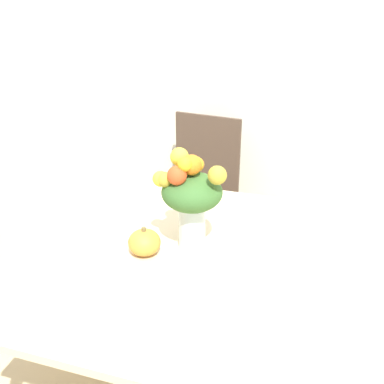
# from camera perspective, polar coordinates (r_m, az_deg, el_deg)

# --- Properties ---
(wall_back) EXTENTS (8.00, 0.06, 2.70)m
(wall_back) POSITION_cam_1_polar(r_m,az_deg,el_deg) (2.67, 8.74, 17.94)
(wall_back) COLOR silver
(wall_back) RESTS_ON ground_plane
(dining_table) EXTENTS (1.34, 1.19, 0.75)m
(dining_table) POSITION_cam_1_polar(r_m,az_deg,el_deg) (1.72, 0.13, -10.41)
(dining_table) COLOR beige
(dining_table) RESTS_ON ground_plane
(flower_vase) EXTENTS (0.26, 0.22, 0.39)m
(flower_vase) POSITION_cam_1_polar(r_m,az_deg,el_deg) (1.62, -0.12, -0.57)
(flower_vase) COLOR silver
(flower_vase) RESTS_ON dining_table
(pumpkin) EXTENTS (0.12, 0.12, 0.11)m
(pumpkin) POSITION_cam_1_polar(r_m,az_deg,el_deg) (1.68, -6.07, -6.37)
(pumpkin) COLOR gold
(pumpkin) RESTS_ON dining_table
(dining_chair_near_window) EXTENTS (0.47, 0.47, 0.99)m
(dining_chair_near_window) POSITION_cam_1_polar(r_m,az_deg,el_deg) (2.64, 0.91, -1.27)
(dining_chair_near_window) COLOR #47382D
(dining_chair_near_window) RESTS_ON ground_plane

